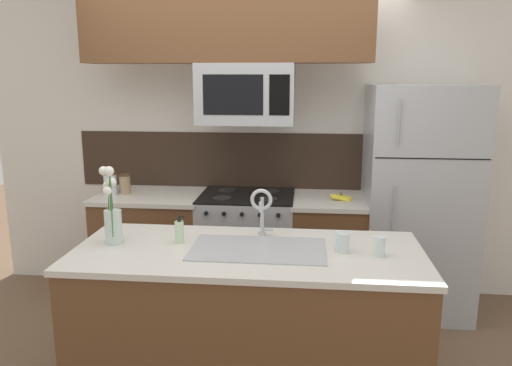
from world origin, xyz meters
name	(u,v)px	position (x,y,z in m)	size (l,w,h in m)	color
ground_plane	(232,359)	(0.00, 0.00, 0.00)	(10.00, 10.00, 0.00)	brown
rear_partition	(286,143)	(0.30, 1.28, 1.30)	(5.20, 0.10, 2.60)	silver
splash_band	(251,161)	(0.00, 1.22, 1.15)	(3.02, 0.01, 0.48)	#332319
back_counter_left	(153,246)	(-0.81, 0.90, 0.46)	(0.88, 0.65, 0.91)	brown
back_counter_right	(327,252)	(0.66, 0.90, 0.46)	(0.59, 0.65, 0.91)	brown
stove_range	(247,249)	(0.00, 0.90, 0.46)	(0.76, 0.64, 0.93)	#A8AAAF
microwave	(246,94)	(0.00, 0.88, 1.73)	(0.74, 0.40, 0.46)	#A8AAAF
upper_cabinet_band	(226,22)	(-0.14, 0.85, 2.26)	(2.17, 0.34, 0.60)	brown
refrigerator	(417,201)	(1.36, 0.92, 0.90)	(0.82, 0.74, 1.80)	#A8AAAF
storage_jar_tall	(110,183)	(-1.13, 0.87, 1.00)	(0.11, 0.11, 0.18)	silver
storage_jar_medium	(125,184)	(-1.02, 0.90, 0.99)	(0.09, 0.09, 0.17)	#997F5B
banana_bunch	(341,198)	(0.75, 0.84, 0.93)	(0.19, 0.11, 0.08)	yellow
island_counter	(248,323)	(0.15, -0.35, 0.46)	(1.97, 0.84, 0.91)	brown
kitchen_sink	(258,261)	(0.21, -0.35, 0.84)	(0.76, 0.44, 0.16)	#ADAFB5
sink_faucet	(262,206)	(0.21, -0.13, 1.11)	(0.14, 0.14, 0.31)	#B7BABF
dish_soap_bottle	(179,231)	(-0.26, -0.27, 0.98)	(0.06, 0.05, 0.16)	beige
drinking_glass	(342,242)	(0.68, -0.33, 0.96)	(0.08, 0.08, 0.11)	silver
spare_glass	(380,246)	(0.88, -0.38, 0.97)	(0.06, 0.06, 0.11)	silver
flower_vase	(112,218)	(-0.64, -0.32, 1.06)	(0.12, 0.17, 0.47)	silver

